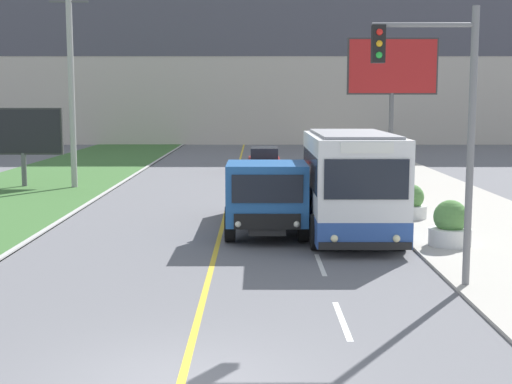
{
  "coord_description": "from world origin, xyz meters",
  "views": [
    {
      "loc": [
        1.11,
        -9.89,
        4.17
      ],
      "look_at": [
        1.1,
        11.34,
        1.4
      ],
      "focal_mm": 50.0,
      "sensor_mm": 36.0,
      "label": 1
    }
  ],
  "objects_px": {
    "car_distant": "(265,161)",
    "traffic_light_mast": "(443,112)",
    "billboard_small": "(23,133)",
    "planter_round_third": "(388,186)",
    "utility_pole_far": "(72,82)",
    "planter_round_near": "(451,226)",
    "dump_truck": "(267,196)",
    "city_bus": "(352,185)",
    "planter_round_far": "(372,174)",
    "planter_round_second": "(412,203)",
    "billboard_large": "(393,72)"
  },
  "relations": [
    {
      "from": "billboard_large",
      "to": "car_distant",
      "type": "bearing_deg",
      "value": 147.43
    },
    {
      "from": "planter_round_near",
      "to": "planter_round_second",
      "type": "relative_size",
      "value": 1.1
    },
    {
      "from": "car_distant",
      "to": "utility_pole_far",
      "type": "relative_size",
      "value": 0.44
    },
    {
      "from": "traffic_light_mast",
      "to": "planter_round_far",
      "type": "bearing_deg",
      "value": 85.42
    },
    {
      "from": "billboard_small",
      "to": "planter_round_third",
      "type": "relative_size",
      "value": 3.11
    },
    {
      "from": "traffic_light_mast",
      "to": "billboard_small",
      "type": "xyz_separation_m",
      "value": [
        -15.18,
        18.51,
        -1.33
      ]
    },
    {
      "from": "utility_pole_far",
      "to": "traffic_light_mast",
      "type": "distance_m",
      "value": 22.15
    },
    {
      "from": "planter_round_second",
      "to": "planter_round_far",
      "type": "bearing_deg",
      "value": 89.24
    },
    {
      "from": "planter_round_near",
      "to": "planter_round_third",
      "type": "bearing_deg",
      "value": 90.23
    },
    {
      "from": "car_distant",
      "to": "billboard_large",
      "type": "relative_size",
      "value": 0.59
    },
    {
      "from": "billboard_large",
      "to": "billboard_small",
      "type": "xyz_separation_m",
      "value": [
        -18.02,
        -2.4,
        -2.95
      ]
    },
    {
      "from": "car_distant",
      "to": "planter_round_second",
      "type": "distance_m",
      "value": 16.82
    },
    {
      "from": "billboard_small",
      "to": "planter_round_second",
      "type": "bearing_deg",
      "value": -30.15
    },
    {
      "from": "car_distant",
      "to": "traffic_light_mast",
      "type": "distance_m",
      "value": 25.47
    },
    {
      "from": "billboard_large",
      "to": "planter_round_far",
      "type": "bearing_deg",
      "value": -117.44
    },
    {
      "from": "planter_round_near",
      "to": "utility_pole_far",
      "type": "bearing_deg",
      "value": 135.44
    },
    {
      "from": "billboard_small",
      "to": "city_bus",
      "type": "bearing_deg",
      "value": -42.58
    },
    {
      "from": "utility_pole_far",
      "to": "billboard_large",
      "type": "bearing_deg",
      "value": 10.15
    },
    {
      "from": "car_distant",
      "to": "traffic_light_mast",
      "type": "height_order",
      "value": "traffic_light_mast"
    },
    {
      "from": "planter_round_far",
      "to": "billboard_small",
      "type": "bearing_deg",
      "value": 179.1
    },
    {
      "from": "traffic_light_mast",
      "to": "planter_round_far",
      "type": "xyz_separation_m",
      "value": [
        1.46,
        18.25,
        -3.26
      ]
    },
    {
      "from": "traffic_light_mast",
      "to": "planter_round_far",
      "type": "relative_size",
      "value": 4.78
    },
    {
      "from": "city_bus",
      "to": "planter_round_near",
      "type": "xyz_separation_m",
      "value": [
        2.62,
        -1.41,
        -0.98
      ]
    },
    {
      "from": "dump_truck",
      "to": "planter_round_third",
      "type": "relative_size",
      "value": 5.61
    },
    {
      "from": "car_distant",
      "to": "planter_round_far",
      "type": "bearing_deg",
      "value": -53.3
    },
    {
      "from": "billboard_small",
      "to": "billboard_large",
      "type": "bearing_deg",
      "value": 7.58
    },
    {
      "from": "dump_truck",
      "to": "traffic_light_mast",
      "type": "relative_size",
      "value": 1.13
    },
    {
      "from": "city_bus",
      "to": "dump_truck",
      "type": "height_order",
      "value": "city_bus"
    },
    {
      "from": "car_distant",
      "to": "dump_truck",
      "type": "bearing_deg",
      "value": -90.46
    },
    {
      "from": "planter_round_near",
      "to": "planter_round_far",
      "type": "xyz_separation_m",
      "value": [
        0.04,
        14.0,
        -0.0
      ]
    },
    {
      "from": "planter_round_near",
      "to": "dump_truck",
      "type": "bearing_deg",
      "value": 157.04
    },
    {
      "from": "billboard_small",
      "to": "car_distant",
      "type": "bearing_deg",
      "value": 29.24
    },
    {
      "from": "planter_round_second",
      "to": "planter_round_near",
      "type": "bearing_deg",
      "value": -88.95
    },
    {
      "from": "planter_round_near",
      "to": "planter_round_second",
      "type": "xyz_separation_m",
      "value": [
        -0.09,
        4.67,
        -0.05
      ]
    },
    {
      "from": "billboard_small",
      "to": "planter_round_near",
      "type": "xyz_separation_m",
      "value": [
        16.6,
        -14.26,
        -1.92
      ]
    },
    {
      "from": "traffic_light_mast",
      "to": "planter_round_second",
      "type": "bearing_deg",
      "value": 81.48
    },
    {
      "from": "planter_round_second",
      "to": "planter_round_third",
      "type": "bearing_deg",
      "value": 89.4
    },
    {
      "from": "city_bus",
      "to": "planter_round_far",
      "type": "height_order",
      "value": "city_bus"
    },
    {
      "from": "billboard_large",
      "to": "planter_round_second",
      "type": "relative_size",
      "value": 6.17
    },
    {
      "from": "planter_round_near",
      "to": "planter_round_far",
      "type": "bearing_deg",
      "value": 89.84
    },
    {
      "from": "traffic_light_mast",
      "to": "car_distant",
      "type": "bearing_deg",
      "value": 98.13
    },
    {
      "from": "utility_pole_far",
      "to": "traffic_light_mast",
      "type": "bearing_deg",
      "value": -55.06
    },
    {
      "from": "car_distant",
      "to": "planter_round_third",
      "type": "relative_size",
      "value": 3.48
    },
    {
      "from": "city_bus",
      "to": "planter_round_near",
      "type": "distance_m",
      "value": 3.13
    },
    {
      "from": "utility_pole_far",
      "to": "planter_round_far",
      "type": "xyz_separation_m",
      "value": [
        14.13,
        0.12,
        -4.32
      ]
    },
    {
      "from": "city_bus",
      "to": "planter_round_second",
      "type": "relative_size",
      "value": 5.07
    },
    {
      "from": "traffic_light_mast",
      "to": "planter_round_near",
      "type": "xyz_separation_m",
      "value": [
        1.42,
        4.25,
        -3.26
      ]
    },
    {
      "from": "planter_round_third",
      "to": "planter_round_far",
      "type": "xyz_separation_m",
      "value": [
        0.07,
        4.67,
        0.02
      ]
    },
    {
      "from": "car_distant",
      "to": "billboard_small",
      "type": "height_order",
      "value": "billboard_small"
    },
    {
      "from": "utility_pole_far",
      "to": "billboard_small",
      "type": "bearing_deg",
      "value": 171.38
    }
  ]
}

